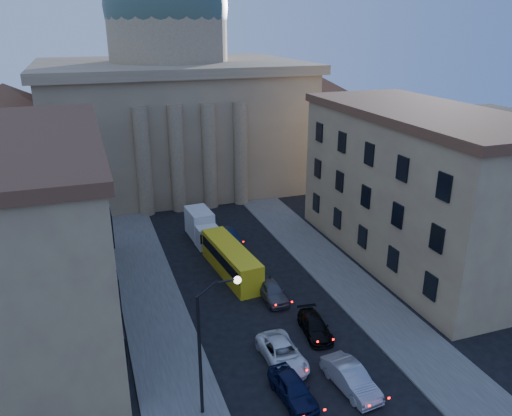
{
  "coord_description": "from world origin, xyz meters",
  "views": [
    {
      "loc": [
        -12.28,
        -15.36,
        21.91
      ],
      "look_at": [
        -0.38,
        18.68,
        8.51
      ],
      "focal_mm": 35.0,
      "sensor_mm": 36.0,
      "label": 1
    }
  ],
  "objects": [
    {
      "name": "church",
      "position": [
        0.0,
        55.47,
        11.88
      ],
      "size": [
        68.02,
        28.76,
        36.6
      ],
      "color": "#8A7255",
      "rests_on": "ground"
    },
    {
      "name": "car_right_near",
      "position": [
        1.93,
        7.04,
        0.79
      ],
      "size": [
        2.2,
        4.93,
        1.57
      ],
      "primitive_type": "imported",
      "rotation": [
        0.0,
        0.0,
        0.12
      ],
      "color": "#95979C",
      "rests_on": "ground"
    },
    {
      "name": "street_lamp",
      "position": [
        -6.97,
        8.0,
        5.29
      ],
      "size": [
        2.62,
        0.44,
        8.83
      ],
      "color": "black",
      "rests_on": "ground"
    },
    {
      "name": "building_left",
      "position": [
        -17.0,
        22.0,
        7.42
      ],
      "size": [
        11.6,
        26.6,
        14.7
      ],
      "color": "tan",
      "rests_on": "ground"
    },
    {
      "name": "building_right",
      "position": [
        17.0,
        22.0,
        7.42
      ],
      "size": [
        11.6,
        26.6,
        14.7
      ],
      "color": "tan",
      "rests_on": "ground"
    },
    {
      "name": "car_right_distant",
      "position": [
        0.87,
        31.29,
        0.75
      ],
      "size": [
        1.95,
        4.67,
        1.5
      ],
      "primitive_type": "imported",
      "rotation": [
        0.0,
        0.0,
        0.08
      ],
      "color": "black",
      "rests_on": "ground"
    },
    {
      "name": "sidewalk_right",
      "position": [
        8.5,
        18.0,
        0.07
      ],
      "size": [
        5.0,
        60.0,
        0.15
      ],
      "primitive_type": "cube",
      "color": "#514F4A",
      "rests_on": "ground"
    },
    {
      "name": "car_right_far",
      "position": [
        1.15,
        19.0,
        0.76
      ],
      "size": [
        1.79,
        4.45,
        1.52
      ],
      "primitive_type": "imported",
      "rotation": [
        0.0,
        0.0,
        0.0
      ],
      "color": "#535358",
      "rests_on": "ground"
    },
    {
      "name": "city_bus",
      "position": [
        -0.8,
        24.47,
        1.48
      ],
      "size": [
        3.15,
        9.97,
        2.76
      ],
      "rotation": [
        0.0,
        0.0,
        0.1
      ],
      "color": "yellow",
      "rests_on": "ground"
    },
    {
      "name": "car_right_mid",
      "position": [
        2.38,
        13.24,
        0.63
      ],
      "size": [
        2.24,
        4.54,
        1.27
      ],
      "primitive_type": "imported",
      "rotation": [
        0.0,
        0.0,
        -0.11
      ],
      "color": "black",
      "rests_on": "ground"
    },
    {
      "name": "car_left_mid",
      "position": [
        -1.19,
        10.91,
        0.71
      ],
      "size": [
        2.43,
        5.15,
        1.42
      ],
      "primitive_type": "imported",
      "rotation": [
        0.0,
        0.0,
        0.01
      ],
      "color": "white",
      "rests_on": "ground"
    },
    {
      "name": "box_truck",
      "position": [
        -1.54,
        32.89,
        1.49
      ],
      "size": [
        2.58,
        5.85,
        3.15
      ],
      "rotation": [
        0.0,
        0.0,
        0.06
      ],
      "color": "silver",
      "rests_on": "ground"
    },
    {
      "name": "car_left_near",
      "position": [
        -1.91,
        7.43,
        0.76
      ],
      "size": [
        2.1,
        4.55,
        1.51
      ],
      "primitive_type": "imported",
      "rotation": [
        0.0,
        0.0,
        0.07
      ],
      "color": "black",
      "rests_on": "ground"
    },
    {
      "name": "sidewalk_left",
      "position": [
        -8.5,
        18.0,
        0.07
      ],
      "size": [
        5.0,
        60.0,
        0.15
      ],
      "primitive_type": "cube",
      "color": "#514F4A",
      "rests_on": "ground"
    }
  ]
}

